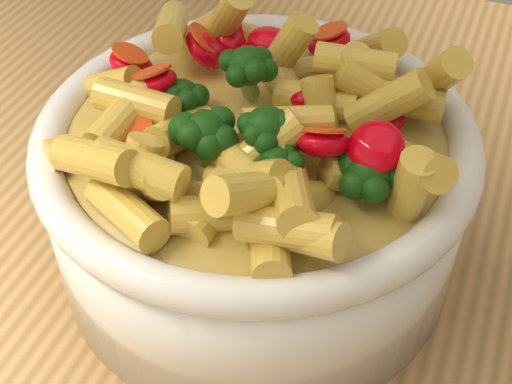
% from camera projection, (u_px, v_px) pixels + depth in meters
% --- Properties ---
extents(table, '(1.20, 0.80, 0.90)m').
position_uv_depth(table, '(203.00, 284.00, 0.62)').
color(table, '#B4834D').
rests_on(table, ground).
extents(serving_bowl, '(0.27, 0.27, 0.12)m').
position_uv_depth(serving_bowl, '(256.00, 190.00, 0.47)').
color(serving_bowl, white).
rests_on(serving_bowl, table).
extents(pasta_salad, '(0.22, 0.22, 0.05)m').
position_uv_depth(pasta_salad, '(256.00, 99.00, 0.42)').
color(pasta_salad, '#EEC94B').
rests_on(pasta_salad, serving_bowl).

